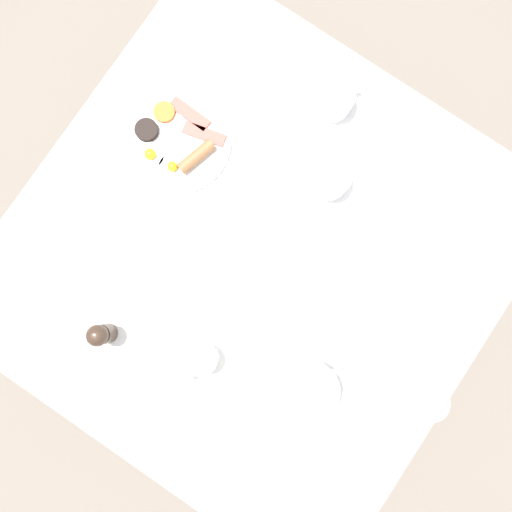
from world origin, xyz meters
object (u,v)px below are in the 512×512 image
object	(u,v)px
pepper_grinder	(101,335)
spoon_for_tea	(409,188)
teacup_with_saucer_right	(334,101)
water_glass_tall	(422,398)
fork_by_plate	(238,38)
creamer_jug	(203,359)
fork_spare	(260,288)
teapot_near	(307,389)
napkin_folded	(176,258)
knife_by_plate	(354,271)
breakfast_plate	(175,141)
teacup_with_saucer_left	(330,180)

from	to	relation	value
pepper_grinder	spoon_for_tea	bearing A→B (deg)	149.70
pepper_grinder	teacup_with_saucer_right	bearing A→B (deg)	169.82
water_glass_tall	fork_by_plate	bearing A→B (deg)	-120.48
creamer_jug	fork_spare	bearing A→B (deg)	175.07
teapot_near	napkin_folded	xyz separation A→B (m)	(-0.08, -0.41, -0.04)
knife_by_plate	breakfast_plate	bearing A→B (deg)	-92.33
spoon_for_tea	water_glass_tall	bearing A→B (deg)	33.84
teapot_near	water_glass_tall	size ratio (longest dim) A/B	1.69
pepper_grinder	teapot_near	bearing A→B (deg)	109.35
creamer_jug	fork_spare	world-z (taller)	creamer_jug
fork_by_plate	fork_spare	distance (m)	0.61
teapot_near	creamer_jug	distance (m)	0.24
teacup_with_saucer_right	pepper_grinder	world-z (taller)	pepper_grinder
breakfast_plate	fork_by_plate	size ratio (longest dim) A/B	1.97
napkin_folded	fork_spare	distance (m)	0.21
water_glass_tall	fork_spare	world-z (taller)	water_glass_tall
fork_by_plate	teacup_with_saucer_right	bearing A→B (deg)	87.27
spoon_for_tea	teacup_with_saucer_left	bearing A→B (deg)	-59.66
breakfast_plate	pepper_grinder	size ratio (longest dim) A/B	2.58
napkin_folded	fork_spare	xyz separation A→B (m)	(-0.05, 0.20, -0.00)
teapot_near	fork_spare	xyz separation A→B (m)	(-0.13, -0.21, -0.04)
water_glass_tall	fork_by_plate	world-z (taller)	water_glass_tall
water_glass_tall	spoon_for_tea	world-z (taller)	water_glass_tall
teacup_with_saucer_right	fork_by_plate	bearing A→B (deg)	-92.73
creamer_jug	napkin_folded	xyz separation A→B (m)	(-0.15, -0.18, -0.03)
fork_by_plate	fork_spare	xyz separation A→B (m)	(0.47, 0.38, 0.00)
breakfast_plate	teacup_with_saucer_right	world-z (taller)	teacup_with_saucer_right
teacup_with_saucer_left	teacup_with_saucer_right	size ratio (longest dim) A/B	1.00
teacup_with_saucer_right	fork_by_plate	world-z (taller)	teacup_with_saucer_right
knife_by_plate	spoon_for_tea	distance (m)	0.24
knife_by_plate	fork_spare	size ratio (longest dim) A/B	1.24
creamer_jug	pepper_grinder	xyz separation A→B (m)	(0.08, -0.22, 0.02)
teacup_with_saucer_left	teacup_with_saucer_right	bearing A→B (deg)	-149.97
teacup_with_saucer_left	teapot_near	bearing A→B (deg)	26.99
fork_by_plate	spoon_for_tea	world-z (taller)	same
teacup_with_saucer_left	teacup_with_saucer_right	xyz separation A→B (m)	(-0.16, -0.09, -0.00)
creamer_jug	fork_spare	xyz separation A→B (m)	(-0.20, 0.02, -0.03)
fork_by_plate	water_glass_tall	bearing A→B (deg)	59.52
napkin_folded	fork_spare	size ratio (longest dim) A/B	0.80
breakfast_plate	napkin_folded	xyz separation A→B (m)	(0.23, 0.16, -0.01)
breakfast_plate	teacup_with_saucer_right	bearing A→B (deg)	137.37
teacup_with_saucer_left	creamer_jug	bearing A→B (deg)	-1.39
water_glass_tall	napkin_folded	bearing A→B (deg)	-85.62
creamer_jug	napkin_folded	world-z (taller)	creamer_jug
napkin_folded	water_glass_tall	bearing A→B (deg)	94.38
teacup_with_saucer_left	pepper_grinder	bearing A→B (deg)	-21.55
fork_by_plate	knife_by_plate	size ratio (longest dim) A/B	0.64
breakfast_plate	spoon_for_tea	size ratio (longest dim) A/B	1.56
teapot_near	pepper_grinder	bearing A→B (deg)	135.17
spoon_for_tea	knife_by_plate	bearing A→B (deg)	-0.16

